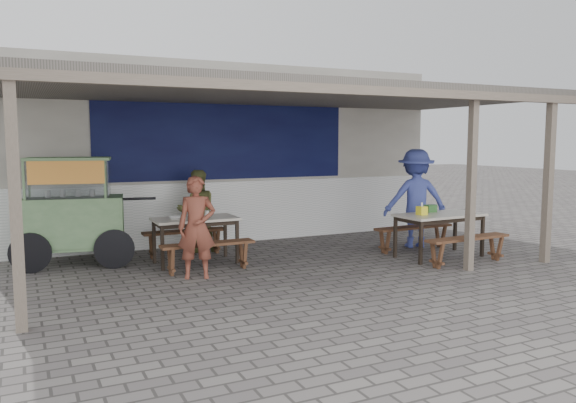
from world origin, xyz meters
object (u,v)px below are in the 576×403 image
Objects in this scene: table_right at (440,218)px; patron_wall_side at (197,211)px; bench_right_street at (468,243)px; condiment_jar at (207,213)px; table_left at (195,223)px; bench_left_street at (208,250)px; vendor_cart at (73,207)px; donation_box at (430,208)px; bench_right_wall at (414,232)px; patron_street_side at (197,227)px; tissue_box at (422,211)px; bench_left_wall at (185,237)px; condiment_bowl at (175,218)px; patron_right_table at (416,198)px.

patron_wall_side is at bearing 145.21° from table_right.
patron_wall_side is (-3.63, 2.93, 0.40)m from bench_right_street.
table_right is 3.96m from condiment_jar.
table_left is 0.74m from bench_left_street.
vendor_cart reaches higher than donation_box.
table_left is 4.06m from donation_box.
vendor_cart is at bearing 166.24° from condiment_jar.
bench_right_wall is 3.94m from patron_wall_side.
donation_box is (4.17, -0.11, 0.07)m from patron_street_side.
patron_street_side reaches higher than tissue_box.
patron_wall_side is at bearing 138.59° from bench_right_street.
patron_street_side reaches higher than table_left.
patron_street_side is at bearing -178.44° from bench_right_wall.
patron_street_side is at bearing 178.43° from donation_box.
patron_wall_side is at bearing 79.13° from bench_left_street.
bench_left_wall is 7.48× the size of condiment_bowl.
table_right reaches higher than bench_right_wall.
condiment_jar is (-3.66, 1.26, -0.02)m from donation_box.
patron_street_side is 1.26m from condiment_jar.
table_left is at bearing 92.54° from patron_street_side.
patron_street_side reaches higher than bench_left_wall.
bench_right_wall is at bearing -13.27° from condiment_jar.
condiment_jar is (-3.87, 0.58, -0.13)m from patron_right_table.
bench_left_wall is 0.90× the size of bench_right_street.
tissue_box reaches higher than bench_right_wall.
donation_box is at bearing 31.03° from tissue_box.
table_left is at bearing 164.58° from donation_box.
bench_right_street is at bearing -90.00° from bench_right_wall.
vendor_cart reaches higher than patron_wall_side.
donation_box is (3.92, -1.08, 0.14)m from table_left.
vendor_cart is at bearing 159.62° from tissue_box.
patron_street_side is 0.81× the size of patron_right_table.
donation_box is at bearing -6.04° from bench_left_street.
table_left is at bearing 158.78° from table_right.
bench_right_street is at bearing -26.66° from table_left.
bench_left_street is at bearing -61.43° from condiment_bowl.
vendor_cart is at bearing 143.17° from bench_left_street.
patron_right_table reaches higher than table_left.
donation_box is 2.37× the size of condiment_jar.
table_right reaches higher than bench_right_street.
bench_right_wall is 8.21× the size of donation_box.
condiment_bowl reaches higher than bench_left_wall.
tissue_box reaches higher than table_left.
bench_left_street is at bearing 67.06° from patron_street_side.
patron_right_table is at bearing 0.17° from vendor_cart.
table_left reaches higher than bench_left_wall.
condiment_bowl is (-0.34, -0.04, 0.10)m from table_left.
condiment_jar reaches higher than condiment_bowl.
bench_right_street is (3.94, -2.64, 0.01)m from bench_left_wall.
table_right is at bearing 90.00° from bench_right_street.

